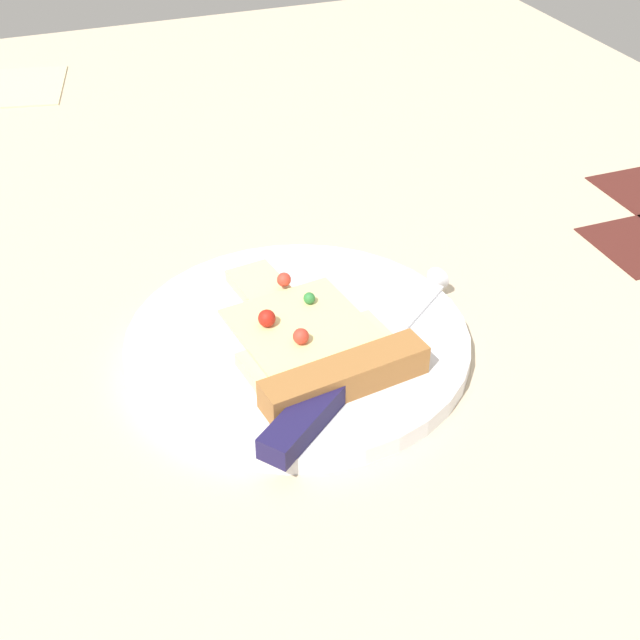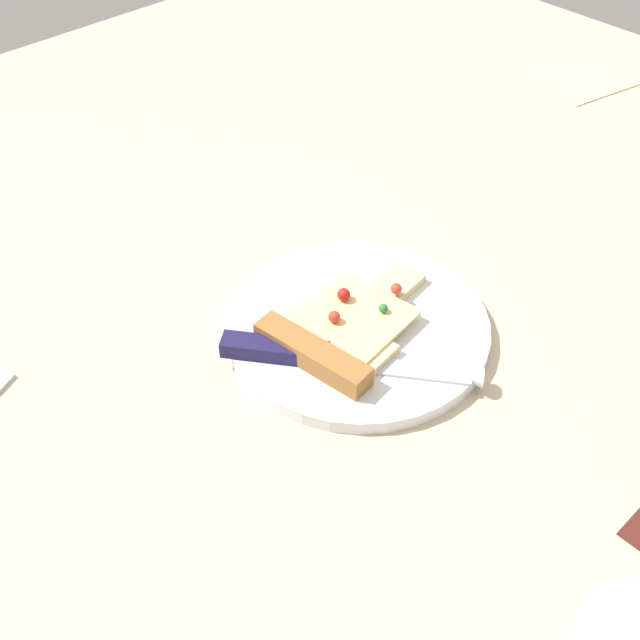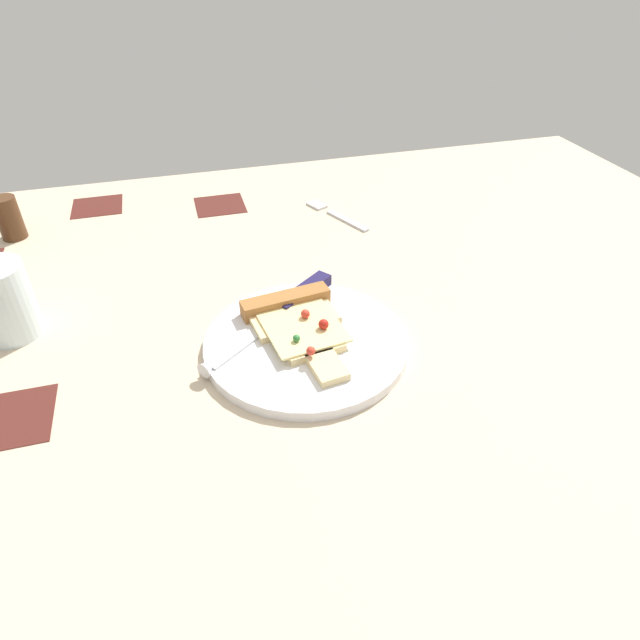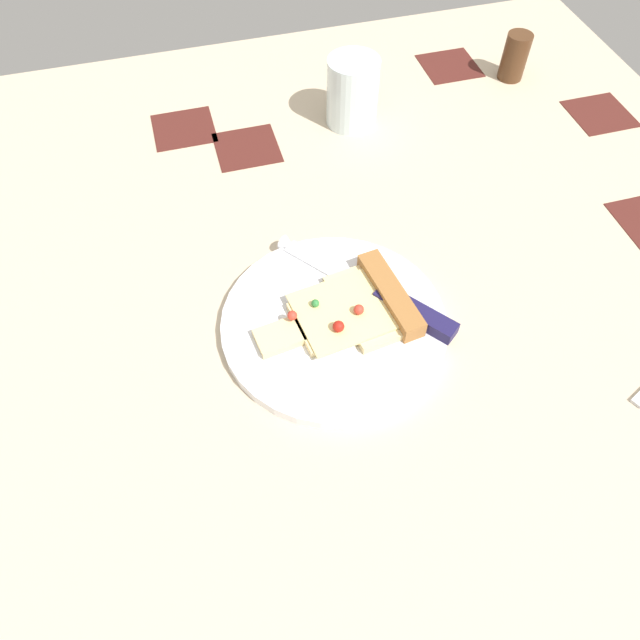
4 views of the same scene
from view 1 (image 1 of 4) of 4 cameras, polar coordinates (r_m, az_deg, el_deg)
The scene contains 5 objects.
ground_plane at distance 70.67cm, azimuth -10.96°, elevation -0.03°, with size 144.03×144.03×3.00cm.
plate at distance 63.56cm, azimuth -1.50°, elevation -1.47°, with size 25.50×25.50×1.41cm, color silver.
pizza_slice at distance 60.82cm, azimuth -0.41°, elevation -1.67°, with size 18.30×12.39×2.59cm.
knife at distance 58.80cm, azimuth 1.92°, elevation -3.50°, with size 16.32×20.28×2.45cm.
napkin at distance 116.10cm, azimuth -20.02°, elevation 14.41°, with size 13.00×13.00×0.40cm, color beige.
Camera 1 is at (-56.93, 7.28, 39.78)cm, focal length 47.98 mm.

